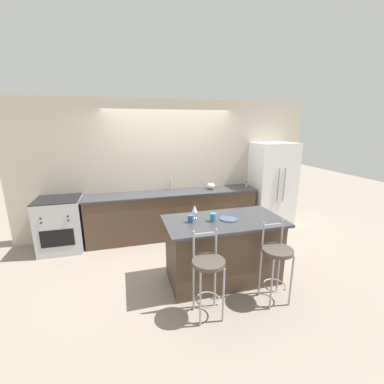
% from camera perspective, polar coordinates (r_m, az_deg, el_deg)
% --- Properties ---
extents(ground_plane, '(18.00, 18.00, 0.00)m').
position_cam_1_polar(ground_plane, '(5.09, -3.22, -11.05)').
color(ground_plane, gray).
extents(wall_back, '(6.00, 0.07, 2.70)m').
position_cam_1_polar(wall_back, '(5.30, -4.96, 5.31)').
color(wall_back, beige).
rests_on(wall_back, ground_plane).
extents(back_counter, '(3.38, 0.64, 0.93)m').
position_cam_1_polar(back_counter, '(5.24, -4.13, -4.82)').
color(back_counter, '#4C3828').
rests_on(back_counter, ground_plane).
extents(sink_faucet, '(0.02, 0.13, 0.22)m').
position_cam_1_polar(sink_faucet, '(5.25, -4.66, 2.02)').
color(sink_faucet, '#ADAFB5').
rests_on(sink_faucet, back_counter).
extents(kitchen_island, '(1.67, 0.88, 0.93)m').
position_cam_1_polar(kitchen_island, '(3.82, 6.91, -12.59)').
color(kitchen_island, '#4C3828').
rests_on(kitchen_island, ground_plane).
extents(refrigerator, '(0.86, 0.69, 1.85)m').
position_cam_1_polar(refrigerator, '(5.87, 17.27, 1.38)').
color(refrigerator, white).
rests_on(refrigerator, ground_plane).
extents(oven_range, '(0.73, 0.69, 0.96)m').
position_cam_1_polar(oven_range, '(5.21, -27.16, -6.40)').
color(oven_range, '#B7B7BC').
rests_on(oven_range, ground_plane).
extents(bar_stool_near, '(0.38, 0.38, 1.05)m').
position_cam_1_polar(bar_stool_near, '(3.08, 3.62, -17.14)').
color(bar_stool_near, '#99999E').
rests_on(bar_stool_near, ground_plane).
extents(bar_stool_far, '(0.38, 0.38, 1.05)m').
position_cam_1_polar(bar_stool_far, '(3.48, 18.27, -13.94)').
color(bar_stool_far, '#99999E').
rests_on(bar_stool_far, ground_plane).
extents(dinner_plate, '(0.27, 0.27, 0.02)m').
position_cam_1_polar(dinner_plate, '(3.66, 8.14, -5.87)').
color(dinner_plate, '#425170').
rests_on(dinner_plate, kitchen_island).
extents(wine_glass, '(0.08, 0.08, 0.19)m').
position_cam_1_polar(wine_glass, '(3.62, 0.58, -3.79)').
color(wine_glass, white).
rests_on(wine_glass, kitchen_island).
extents(coffee_mug, '(0.12, 0.08, 0.10)m').
position_cam_1_polar(coffee_mug, '(3.51, -0.21, -5.95)').
color(coffee_mug, '#335689').
rests_on(coffee_mug, kitchen_island).
extents(tumbler_cup, '(0.09, 0.09, 0.12)m').
position_cam_1_polar(tumbler_cup, '(3.55, 4.73, -5.63)').
color(tumbler_cup, teal).
rests_on(tumbler_cup, kitchen_island).
extents(pumpkin_decoration, '(0.16, 0.16, 0.15)m').
position_cam_1_polar(pumpkin_decoration, '(5.31, 4.19, 1.38)').
color(pumpkin_decoration, beige).
rests_on(pumpkin_decoration, back_counter).
extents(soap_bottle, '(0.06, 0.06, 0.13)m').
position_cam_1_polar(soap_bottle, '(5.60, 12.06, 1.67)').
color(soap_bottle, '#89B260').
rests_on(soap_bottle, back_counter).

